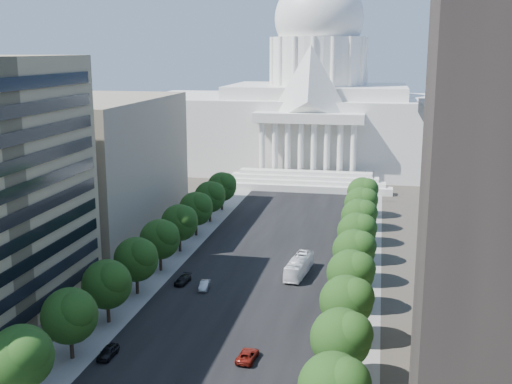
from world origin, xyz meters
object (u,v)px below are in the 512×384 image
Objects in this scene: car_dark_a at (108,352)px; car_red at (248,355)px; car_silver at (204,285)px; city_bus at (299,266)px; car_dark_b at (183,280)px.

car_dark_a is 0.88× the size of car_red.
city_bus is (15.27, 10.37, 0.98)m from car_silver.
car_dark_b is 0.38× the size of city_bus.
city_bus is (2.54, 34.62, 0.99)m from car_red.
car_dark_a is at bearing -107.46° from car_silver.
car_silver is 0.35× the size of city_bus.
car_dark_b is 21.56m from city_bus.
car_red is 31.33m from car_dark_b.
city_bus is (21.33, 37.40, 0.93)m from car_dark_a.
city_bus is at bearing -89.37° from car_red.
car_dark_a is 0.96× the size of car_dark_b.
car_red is at bearing -87.39° from city_bus.
city_bus is at bearing 29.50° from car_dark_b.
city_bus is at bearing 62.43° from car_dark_a.
city_bus reaches higher than car_red.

